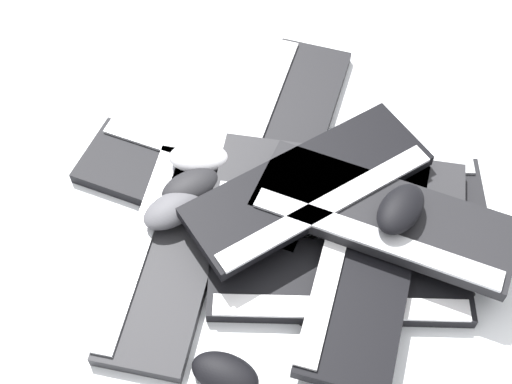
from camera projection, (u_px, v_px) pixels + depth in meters
The scene contains 16 objects.
ground_plane at pixel (261, 200), 1.31m from camera, with size 3.20×3.20×0.00m, color silver.
keyboard_0 at pixel (287, 126), 1.39m from camera, with size 0.45×0.18×0.03m.
keyboard_1 at pixel (196, 183), 1.31m from camera, with size 0.22×0.46×0.03m.
keyboard_2 at pixel (170, 251), 1.23m from camera, with size 0.44×0.16×0.03m.
keyboard_3 at pixel (339, 282), 1.20m from camera, with size 0.23×0.46×0.03m.
keyboard_4 at pixel (362, 192), 1.30m from camera, with size 0.23×0.46×0.03m.
keyboard_5 at pixel (364, 263), 1.19m from camera, with size 0.45×0.17×0.03m.
keyboard_6 at pixel (339, 187), 1.27m from camera, with size 0.17×0.45×0.03m.
keyboard_7 at pixel (384, 217), 1.20m from camera, with size 0.23×0.46×0.03m.
keyboard_8 at pixel (308, 189), 1.23m from camera, with size 0.42×0.42×0.03m.
mouse_0 at pixel (172, 209), 1.24m from camera, with size 0.11×0.07×0.04m, color #4C4C51.
mouse_1 at pixel (199, 158), 1.30m from camera, with size 0.11×0.07×0.04m, color #B7B7BC.
mouse_2 at pixel (225, 374), 1.10m from camera, with size 0.11×0.07×0.04m, color black.
mouse_3 at pixel (190, 187), 1.27m from camera, with size 0.11×0.07×0.04m, color black.
mouse_4 at pixel (401, 209), 1.17m from camera, with size 0.11×0.07×0.04m, color black.
cable_0 at pixel (354, 277), 1.21m from camera, with size 0.21×0.32×0.01m.
Camera 1 is at (-0.71, -0.15, 1.09)m, focal length 50.00 mm.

